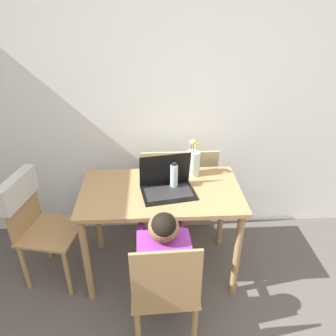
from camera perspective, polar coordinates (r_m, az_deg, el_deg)
name	(u,v)px	position (r m, az deg, el deg)	size (l,w,h in m)	color
wall_back	(184,98)	(2.71, 2.76, 12.01)	(6.40, 0.05, 2.50)	white
dining_table	(161,202)	(2.42, -1.26, -5.98)	(1.16, 0.65, 0.76)	tan
chair_occupied	(165,291)	(2.08, -0.57, -20.56)	(0.41, 0.41, 0.88)	tan
chair_spare	(32,212)	(2.61, -22.57, -7.16)	(0.51, 0.48, 0.89)	tan
person_seated	(163,256)	(2.05, -0.86, -15.06)	(0.32, 0.43, 0.98)	purple
laptop	(167,183)	(2.33, -0.18, -2.66)	(0.41, 0.32, 0.26)	black
flower_vase	(193,162)	(2.51, 4.44, 1.09)	(0.10, 0.10, 0.31)	silver
water_bottle	(174,176)	(2.35, 1.06, -1.39)	(0.06, 0.06, 0.20)	silver
cardboard_panel	(179,192)	(2.95, 1.89, -4.17)	(0.65, 0.13, 0.86)	tan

